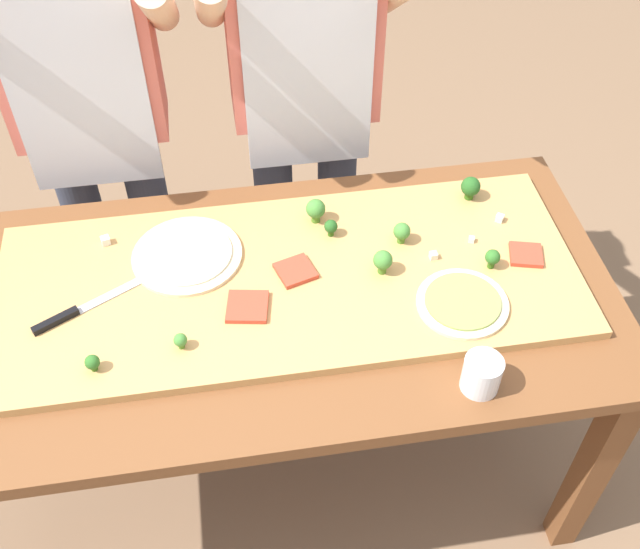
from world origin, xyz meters
TOP-DOWN VIEW (x-y plane):
  - ground_plane at (0.00, 0.00)m, footprint 8.00×8.00m
  - prep_table at (0.00, 0.00)m, footprint 1.67×0.83m
  - cutting_board at (0.05, 0.04)m, footprint 1.40×0.57m
  - chefs_knife at (-0.46, -0.00)m, footprint 0.25×0.15m
  - pizza_whole_pesto_green at (0.44, -0.11)m, footprint 0.22×0.22m
  - pizza_whole_cheese_artichoke at (-0.19, 0.14)m, footprint 0.27×0.27m
  - pizza_slice_near_left at (0.64, 0.01)m, footprint 0.10×0.10m
  - pizza_slice_center at (-0.06, -0.05)m, footprint 0.11×0.11m
  - pizza_slice_far_left at (0.07, 0.05)m, footprint 0.11×0.11m
  - broccoli_floret_front_left at (0.34, 0.11)m, footprint 0.04×0.04m
  - broccoli_floret_back_mid at (-0.40, -0.17)m, footprint 0.03×0.03m
  - broccoli_floret_center_right at (0.54, -0.01)m, footprint 0.04×0.04m
  - broccoli_floret_front_right at (0.14, 0.22)m, footprint 0.05×0.05m
  - broccoli_floret_center_left at (0.27, 0.02)m, footprint 0.05×0.05m
  - broccoli_floret_back_left at (-0.21, -0.14)m, footprint 0.03×0.03m
  - broccoli_floret_back_right at (0.17, 0.16)m, footprint 0.03×0.03m
  - broccoli_floret_front_mid at (0.56, 0.25)m, footprint 0.05×0.05m
  - cheese_crumble_a at (0.41, 0.04)m, footprint 0.02×0.02m
  - cheese_crumble_b at (0.61, 0.15)m, footprint 0.03×0.03m
  - cheese_crumble_c at (-0.39, 0.22)m, footprint 0.03×0.03m
  - cheese_crumble_d at (0.52, 0.09)m, footprint 0.02×0.02m
  - flour_cup at (0.42, -0.32)m, footprint 0.08×0.08m
  - cook_left at (-0.41, 0.60)m, footprint 0.54×0.39m
  - cook_right at (0.17, 0.60)m, footprint 0.54×0.39m

SIDE VIEW (x-z plane):
  - ground_plane at x=0.00m, z-range 0.00..0.00m
  - prep_table at x=0.00m, z-range 0.29..1.09m
  - cutting_board at x=0.05m, z-range 0.79..0.82m
  - pizza_slice_near_left at x=0.64m, z-range 0.82..0.83m
  - pizza_slice_center at x=-0.06m, z-range 0.82..0.83m
  - pizza_slice_far_left at x=0.07m, z-range 0.82..0.83m
  - chefs_knife at x=-0.46m, z-range 0.82..0.83m
  - cheese_crumble_d at x=0.52m, z-range 0.82..0.83m
  - pizza_whole_cheese_artichoke at x=-0.19m, z-range 0.82..0.83m
  - pizza_whole_pesto_green at x=0.44m, z-range 0.82..0.83m
  - cheese_crumble_a at x=0.41m, z-range 0.82..0.84m
  - cheese_crumble_b at x=0.61m, z-range 0.82..0.84m
  - cheese_crumble_c at x=-0.39m, z-range 0.82..0.84m
  - flour_cup at x=0.42m, z-range 0.79..0.87m
  - broccoli_floret_back_left at x=-0.21m, z-range 0.82..0.86m
  - broccoli_floret_back_mid at x=-0.40m, z-range 0.82..0.86m
  - broccoli_floret_back_right at x=0.17m, z-range 0.82..0.87m
  - broccoli_floret_center_right at x=0.54m, z-range 0.82..0.88m
  - broccoli_floret_front_left at x=0.34m, z-range 0.82..0.88m
  - broccoli_floret_front_mid at x=0.56m, z-range 0.82..0.89m
  - broccoli_floret_center_left at x=0.27m, z-range 0.82..0.89m
  - broccoli_floret_front_right at x=0.14m, z-range 0.82..0.89m
  - cook_left at x=-0.41m, z-range 0.16..1.83m
  - cook_right at x=0.17m, z-range 0.16..1.83m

